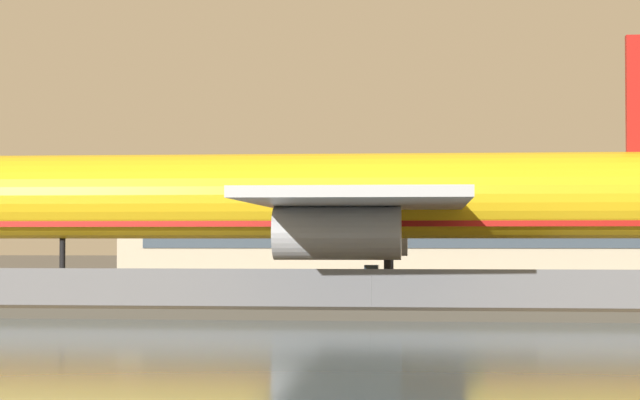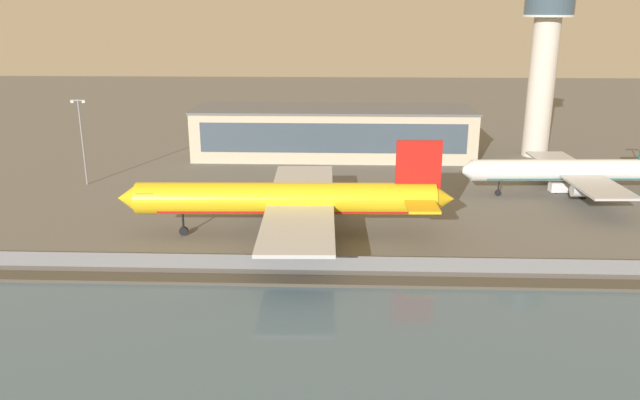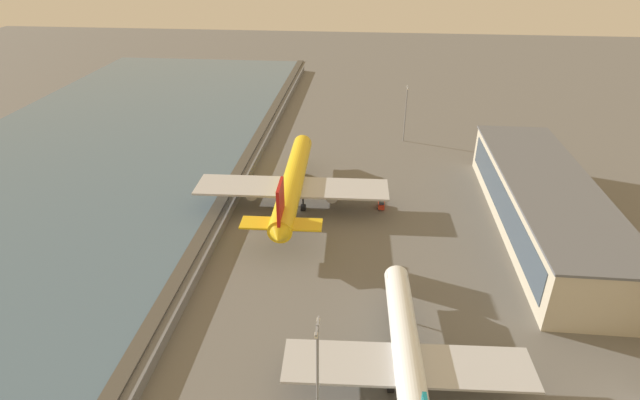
% 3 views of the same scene
% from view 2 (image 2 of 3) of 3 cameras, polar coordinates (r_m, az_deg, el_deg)
% --- Properties ---
extents(ground_plane, '(500.00, 500.00, 0.00)m').
position_cam_2_polar(ground_plane, '(106.97, -1.17, -2.97)').
color(ground_plane, '#66635E').
extents(shoreline_seawall, '(320.00, 3.00, 0.50)m').
position_cam_2_polar(shoreline_seawall, '(87.94, -1.94, -7.42)').
color(shoreline_seawall, '#474238').
rests_on(shoreline_seawall, ground).
extents(perimeter_fence, '(280.00, 0.10, 2.27)m').
position_cam_2_polar(perimeter_fence, '(91.69, -1.75, -5.75)').
color(perimeter_fence, slate).
rests_on(perimeter_fence, ground).
extents(cargo_jet_yellow, '(56.08, 47.89, 16.49)m').
position_cam_2_polar(cargo_jet_yellow, '(103.63, -2.71, 0.01)').
color(cargo_jet_yellow, yellow).
rests_on(cargo_jet_yellow, ground).
extents(passenger_jet_white_teal, '(44.37, 37.76, 13.58)m').
position_cam_2_polar(passenger_jet_white_teal, '(136.12, 21.88, 2.47)').
color(passenger_jet_white_teal, white).
rests_on(passenger_jet_white_teal, ground).
extents(baggage_tug, '(3.21, 1.61, 1.80)m').
position_cam_2_polar(baggage_tug, '(126.65, -2.05, 0.63)').
color(baggage_tug, red).
rests_on(baggage_tug, ground).
extents(ops_van, '(5.35, 2.49, 2.48)m').
position_cam_2_polar(ops_van, '(138.84, 21.21, 1.15)').
color(ops_van, white).
rests_on(ops_van, ground).
extents(control_tower, '(13.10, 13.10, 43.23)m').
position_cam_2_polar(control_tower, '(168.71, 19.81, 12.15)').
color(control_tower, beige).
rests_on(control_tower, ground).
extents(terminal_building, '(70.96, 19.59, 12.57)m').
position_cam_2_polar(terminal_building, '(160.91, 1.24, 6.23)').
color(terminal_building, '#BCB299').
rests_on(terminal_building, ground).
extents(apron_light_mast_apron_east, '(3.20, 0.40, 18.54)m').
position_cam_2_polar(apron_light_mast_apron_east, '(142.83, -20.93, 5.42)').
color(apron_light_mast_apron_east, gray).
rests_on(apron_light_mast_apron_east, ground).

